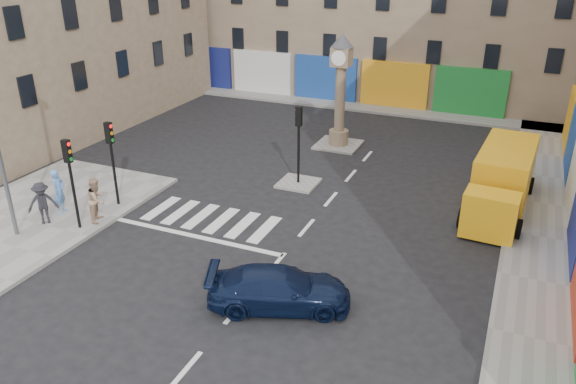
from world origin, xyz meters
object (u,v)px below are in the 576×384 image
Objects in this scene: traffic_light_left_near at (70,170)px; clock_pillar at (341,84)px; pedestrian_blue at (59,191)px; pedestrian_dark at (42,203)px; navy_sedan at (279,289)px; yellow_van at (502,180)px; traffic_light_left_far at (111,151)px; pedestrian_tan at (97,200)px; traffic_light_island at (299,133)px.

clock_pillar is at bearing 65.45° from traffic_light_left_near.
pedestrian_dark is (0.12, -1.04, -0.07)m from pedestrian_blue.
navy_sedan is 11.07m from pedestrian_dark.
yellow_van is 3.71× the size of pedestrian_blue.
clock_pillar is (6.30, 13.80, 0.93)m from traffic_light_left_near.
traffic_light_left_near is 1.00× the size of traffic_light_left_far.
pedestrian_blue reaches higher than pedestrian_tan.
yellow_van reaches higher than navy_sedan.
traffic_light_left_near is 0.82× the size of navy_sedan.
traffic_light_left_near is 0.61× the size of clock_pillar.
pedestrian_blue is (-1.66, -1.59, -1.51)m from traffic_light_left_far.
clock_pillar is 15.43m from pedestrian_blue.
clock_pillar is (0.00, 6.00, 0.96)m from traffic_light_island.
traffic_light_island is 2.01× the size of pedestrian_tan.
pedestrian_dark is at bearing 101.04° from pedestrian_tan.
pedestrian_tan is (0.30, 0.84, -1.55)m from traffic_light_left_near.
traffic_light_left_near is 17.77m from yellow_van.
pedestrian_blue is 1.04× the size of pedestrian_tan.
pedestrian_dark is at bearing 172.50° from pedestrian_blue.
pedestrian_blue reaches higher than navy_sedan.
navy_sedan is (3.15, -15.29, -2.89)m from clock_pillar.
navy_sedan is at bearing -22.39° from traffic_light_left_far.
clock_pillar is 3.18× the size of pedestrian_blue.
pedestrian_blue is (-1.66, 0.81, -1.51)m from traffic_light_left_near.
yellow_van is at bearing 30.31° from traffic_light_left_near.
clock_pillar is at bearing -10.03° from navy_sedan.
navy_sedan is (3.15, -9.29, -1.94)m from traffic_light_island.
pedestrian_blue is at bearing 56.63° from navy_sedan.
clock_pillar is at bearing -44.18° from pedestrian_tan.
traffic_light_left_far is 2.22m from pedestrian_tan.
yellow_van is at bearing -78.50° from pedestrian_blue.
pedestrian_dark is at bearing -147.71° from yellow_van.
traffic_light_left_far is at bearing -60.28° from pedestrian_blue.
traffic_light_island reaches higher than pedestrian_blue.
pedestrian_tan is (-6.00, -6.96, -1.52)m from traffic_light_island.
traffic_light_island is at bearing 40.60° from traffic_light_left_far.
navy_sedan is 2.35× the size of pedestrian_blue.
clock_pillar reaches higher than pedestrian_dark.
pedestrian_blue is 1.96m from pedestrian_tan.
traffic_light_left_near is 2.01× the size of pedestrian_tan.
clock_pillar is at bearing 90.00° from traffic_light_island.
traffic_light_island reaches higher than navy_sedan.
traffic_light_left_far is at bearing 45.94° from navy_sedan.
traffic_light_island is at bearing -62.83° from pedestrian_blue.
traffic_light_island is (6.30, 7.80, -0.03)m from traffic_light_left_near.
traffic_light_left_near is at bearing -128.93° from traffic_light_island.
traffic_light_left_near is 2.08× the size of pedestrian_dark.
traffic_light_left_near is 2.38m from pedestrian_blue.
traffic_light_island is at bearing -169.08° from yellow_van.
clock_pillar is (6.30, 11.40, 0.93)m from traffic_light_left_far.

